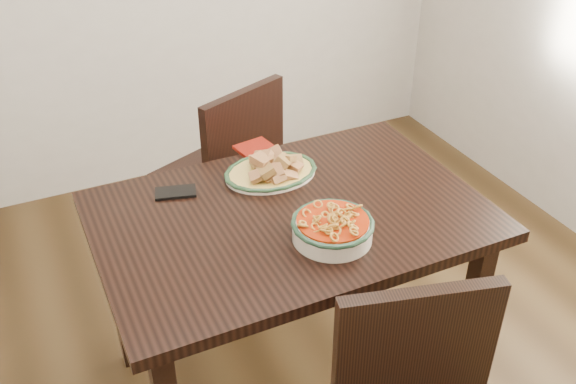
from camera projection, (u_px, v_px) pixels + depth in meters
name	position (u px, v px, depth m)	size (l,w,h in m)	color
dining_table	(291.00, 236.00, 2.07)	(1.21, 0.81, 0.75)	black
chair_far	(228.00, 169.00, 2.72)	(0.55, 0.55, 0.89)	black
fish_plate	(271.00, 164.00, 2.18)	(0.32, 0.25, 0.11)	white
noodle_bowl	(332.00, 226.00, 1.88)	(0.25, 0.25, 0.08)	beige
smartphone	(176.00, 192.00, 2.10)	(0.13, 0.07, 0.01)	black
napkin	(255.00, 148.00, 2.35)	(0.13, 0.11, 0.01)	maroon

